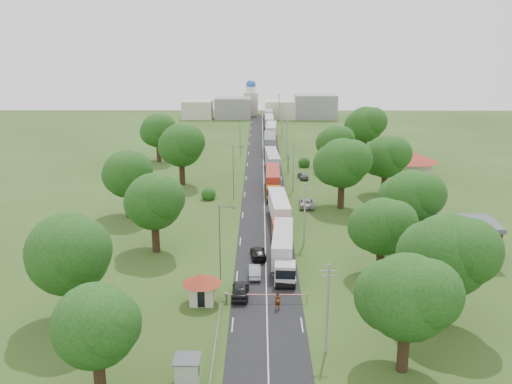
{
  "coord_description": "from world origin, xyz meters",
  "views": [
    {
      "loc": [
        -0.78,
        -82.86,
        29.58
      ],
      "look_at": [
        -1.44,
        9.35,
        3.0
      ],
      "focal_mm": 40.0,
      "sensor_mm": 36.0,
      "label": 1
    }
  ],
  "objects_px": {
    "boom_barrier": "(255,295)",
    "info_sign": "(288,159)",
    "car_lane_front": "(240,290)",
    "car_lane_mid": "(255,271)",
    "guard_booth": "(202,285)",
    "truck_0": "(283,249)",
    "pedestrian_near": "(278,302)"
  },
  "relations": [
    {
      "from": "pedestrian_near",
      "to": "car_lane_front",
      "type": "bearing_deg",
      "value": 131.61
    },
    {
      "from": "truck_0",
      "to": "info_sign",
      "type": "bearing_deg",
      "value": 86.53
    },
    {
      "from": "info_sign",
      "to": "car_lane_front",
      "type": "height_order",
      "value": "info_sign"
    },
    {
      "from": "boom_barrier",
      "to": "car_lane_front",
      "type": "bearing_deg",
      "value": 137.6
    },
    {
      "from": "car_lane_front",
      "to": "pedestrian_near",
      "type": "bearing_deg",
      "value": 143.98
    },
    {
      "from": "car_lane_front",
      "to": "car_lane_mid",
      "type": "bearing_deg",
      "value": -105.46
    },
    {
      "from": "guard_booth",
      "to": "car_lane_mid",
      "type": "height_order",
      "value": "guard_booth"
    },
    {
      "from": "guard_booth",
      "to": "car_lane_mid",
      "type": "xyz_separation_m",
      "value": [
        5.79,
        7.0,
        -1.48
      ]
    },
    {
      "from": "guard_booth",
      "to": "info_sign",
      "type": "height_order",
      "value": "info_sign"
    },
    {
      "from": "boom_barrier",
      "to": "car_lane_mid",
      "type": "xyz_separation_m",
      "value": [
        -0.05,
        7.0,
        -0.21
      ]
    },
    {
      "from": "boom_barrier",
      "to": "guard_booth",
      "type": "height_order",
      "value": "guard_booth"
    },
    {
      "from": "boom_barrier",
      "to": "guard_booth",
      "type": "distance_m",
      "value": 5.98
    },
    {
      "from": "info_sign",
      "to": "car_lane_mid",
      "type": "xyz_separation_m",
      "value": [
        -6.61,
        -53.0,
        -2.32
      ]
    },
    {
      "from": "guard_booth",
      "to": "info_sign",
      "type": "bearing_deg",
      "value": 78.32
    },
    {
      "from": "car_lane_front",
      "to": "pedestrian_near",
      "type": "distance_m",
      "value": 5.21
    },
    {
      "from": "car_lane_mid",
      "to": "truck_0",
      "type": "bearing_deg",
      "value": -135.39
    },
    {
      "from": "pedestrian_near",
      "to": "info_sign",
      "type": "bearing_deg",
      "value": 74.57
    },
    {
      "from": "car_lane_front",
      "to": "info_sign",
      "type": "bearing_deg",
      "value": -97.3
    },
    {
      "from": "car_lane_front",
      "to": "pedestrian_near",
      "type": "xyz_separation_m",
      "value": [
        4.18,
        -3.11,
        0.11
      ]
    },
    {
      "from": "info_sign",
      "to": "car_lane_front",
      "type": "relative_size",
      "value": 0.84
    },
    {
      "from": "boom_barrier",
      "to": "info_sign",
      "type": "distance_m",
      "value": 60.39
    },
    {
      "from": "boom_barrier",
      "to": "info_sign",
      "type": "bearing_deg",
      "value": 83.76
    },
    {
      "from": "truck_0",
      "to": "car_lane_mid",
      "type": "relative_size",
      "value": 3.58
    },
    {
      "from": "car_lane_mid",
      "to": "pedestrian_near",
      "type": "relative_size",
      "value": 2.22
    },
    {
      "from": "car_lane_front",
      "to": "boom_barrier",
      "type": "bearing_deg",
      "value": 138.27
    },
    {
      "from": "car_lane_front",
      "to": "car_lane_mid",
      "type": "xyz_separation_m",
      "value": [
        1.59,
        5.5,
        -0.14
      ]
    },
    {
      "from": "guard_booth",
      "to": "car_lane_front",
      "type": "bearing_deg",
      "value": 19.67
    },
    {
      "from": "car_lane_front",
      "to": "pedestrian_near",
      "type": "height_order",
      "value": "pedestrian_near"
    },
    {
      "from": "info_sign",
      "to": "pedestrian_near",
      "type": "xyz_separation_m",
      "value": [
        -4.02,
        -61.61,
        -2.06
      ]
    },
    {
      "from": "truck_0",
      "to": "car_lane_front",
      "type": "xyz_separation_m",
      "value": [
        -5.22,
        -9.26,
        -1.35
      ]
    },
    {
      "from": "boom_barrier",
      "to": "pedestrian_near",
      "type": "height_order",
      "value": "pedestrian_near"
    },
    {
      "from": "boom_barrier",
      "to": "pedestrian_near",
      "type": "xyz_separation_m",
      "value": [
        2.53,
        -1.61,
        0.05
      ]
    }
  ]
}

